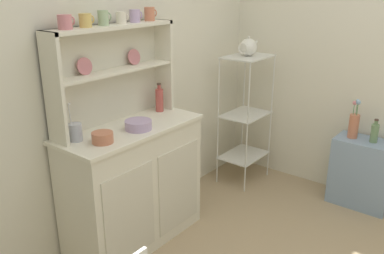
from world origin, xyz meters
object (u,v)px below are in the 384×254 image
Objects in this scene: cup_rose_0 at (65,22)px; flower_vase at (354,124)px; bakers_rack at (246,109)px; utensil_jar at (75,132)px; hutch_shelf_unit at (111,67)px; jam_bottle at (159,99)px; porcelain_teapot at (248,47)px; oil_bottle at (375,133)px; hutch_cabinet at (134,184)px; side_shelf_blue at (362,173)px; bowl_mixing_large at (103,137)px.

flower_vase is (1.89, -1.13, -0.89)m from cup_rose_0.
cup_rose_0 is at bearing 172.66° from bakers_rack.
cup_rose_0 is 0.39× the size of utensil_jar.
hutch_shelf_unit reaches higher than flower_vase.
jam_bottle is 0.89× the size of porcelain_teapot.
oil_bottle is at bearing -47.28° from jam_bottle.
bakers_rack is (1.34, -0.09, 0.25)m from hutch_cabinet.
side_shelf_blue is at bearing -33.38° from cup_rose_0.
hutch_cabinet is 4.28× the size of porcelain_teapot.
cup_rose_0 reaches higher than bowl_mixing_large.
flower_vase is (1.85, -0.93, -0.22)m from bowl_mixing_large.
porcelain_teapot reaches higher than oil_bottle.
bowl_mixing_large is (-0.30, -0.24, -0.35)m from hutch_shelf_unit.
flower_vase is at bearing 90.10° from side_shelf_blue.
jam_bottle is at bearing 133.83° from side_shelf_blue.
cup_rose_0 is 2.47m from oil_bottle.
cup_rose_0 is 0.65m from utensil_jar.
side_shelf_blue is 2.39× the size of porcelain_teapot.
utensil_jar is at bearing 148.06° from side_shelf_blue.
cup_rose_0 reaches higher than jam_bottle.
hutch_shelf_unit is 0.51m from utensil_jar.
utensil_jar is at bearing 174.26° from porcelain_teapot.
oil_bottle is (0.21, -1.08, -0.60)m from porcelain_teapot.
hutch_shelf_unit is at bearing 169.08° from bakers_rack.
cup_rose_0 reaches higher than flower_vase.
jam_bottle is (0.73, -0.04, -0.61)m from cup_rose_0.
hutch_cabinet is at bearing 146.97° from flower_vase.
flower_vase is (1.16, -1.09, -0.28)m from jam_bottle.
jam_bottle is 0.66× the size of flower_vase.
hutch_shelf_unit is 1.67× the size of side_shelf_blue.
hutch_cabinet is 5.32× the size of oil_bottle.
bowl_mixing_large is at bearing 153.25° from flower_vase.
utensil_jar reaches higher than hutch_cabinet.
bakers_rack is at bearing 100.94° from oil_bottle.
bakers_rack reaches higher than hutch_cabinet.
oil_bottle is at bearing -79.06° from bakers_rack.
jam_bottle is at bearing 13.13° from bowl_mixing_large.
cup_rose_0 reaches higher than bakers_rack.
flower_vase is at bearing -30.78° from cup_rose_0.
jam_bottle is (0.68, 0.16, 0.06)m from bowl_mixing_large.
oil_bottle reaches higher than side_shelf_blue.
bakers_rack is 4.83× the size of utensil_jar.
bakers_rack is 5.53× the size of jam_bottle.
cup_rose_0 is 1.72m from porcelain_teapot.
jam_bottle is 1.62m from flower_vase.
porcelain_teapot reaches higher than side_shelf_blue.
cup_rose_0 is 0.95m from jam_bottle.
jam_bottle is at bearing 132.72° from oil_bottle.
bowl_mixing_large is 0.70m from jam_bottle.
jam_bottle is at bearing -2.83° from cup_rose_0.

